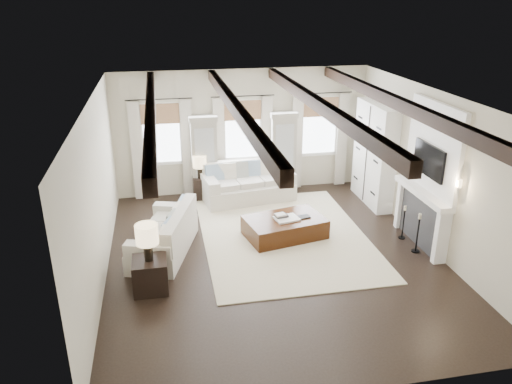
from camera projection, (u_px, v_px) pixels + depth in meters
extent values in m
plane|color=black|center=(274.00, 257.00, 10.01)|extent=(7.50, 7.50, 0.00)
cube|color=beige|center=(242.00, 132.00, 12.83)|extent=(6.50, 0.04, 3.20)
cube|color=beige|center=(346.00, 291.00, 6.00)|extent=(6.50, 0.04, 3.20)
cube|color=beige|center=(97.00, 195.00, 8.84)|extent=(0.04, 7.50, 3.20)
cube|color=beige|center=(433.00, 172.00, 9.99)|extent=(0.04, 7.50, 3.20)
cube|color=white|center=(277.00, 98.00, 8.82)|extent=(6.50, 7.50, 0.04)
cube|color=black|center=(150.00, 110.00, 8.47)|extent=(0.16, 7.40, 0.22)
cube|color=black|center=(235.00, 107.00, 8.73)|extent=(0.16, 7.40, 0.22)
cube|color=black|center=(317.00, 103.00, 8.99)|extent=(0.16, 7.40, 0.22)
cube|color=black|center=(392.00, 100.00, 9.25)|extent=(0.16, 7.40, 0.22)
cube|color=white|center=(161.00, 134.00, 12.42)|extent=(0.90, 0.03, 1.45)
cube|color=#9D6E4B|center=(160.00, 114.00, 12.17)|extent=(0.94, 0.04, 0.50)
cube|color=beige|center=(137.00, 152.00, 12.36)|extent=(0.28, 0.08, 2.50)
cube|color=beige|center=(187.00, 149.00, 12.58)|extent=(0.28, 0.08, 2.50)
cylinder|color=black|center=(159.00, 99.00, 11.98)|extent=(1.60, 0.02, 0.02)
cube|color=white|center=(242.00, 130.00, 12.78)|extent=(0.90, 0.03, 1.45)
cube|color=#9D6E4B|center=(243.00, 110.00, 12.53)|extent=(0.94, 0.04, 0.50)
cube|color=beige|center=(219.00, 147.00, 12.72)|extent=(0.28, 0.08, 2.50)
cube|color=beige|center=(267.00, 144.00, 12.94)|extent=(0.28, 0.08, 2.50)
cylinder|color=black|center=(243.00, 96.00, 12.35)|extent=(1.60, 0.02, 0.02)
cube|color=white|center=(319.00, 126.00, 13.15)|extent=(0.90, 0.03, 1.45)
cube|color=#9D6E4B|center=(321.00, 107.00, 12.89)|extent=(0.94, 0.04, 0.50)
cube|color=beige|center=(297.00, 143.00, 13.09)|extent=(0.28, 0.08, 2.50)
cube|color=beige|center=(342.00, 140.00, 13.31)|extent=(0.28, 0.08, 2.50)
cylinder|color=black|center=(322.00, 93.00, 12.71)|extent=(1.60, 0.02, 0.02)
cube|color=#A9A496|center=(204.00, 159.00, 12.67)|extent=(0.64, 0.38, 2.00)
cube|color=#B2B7BA|center=(205.00, 156.00, 12.43)|extent=(0.48, 0.02, 1.40)
cube|color=#A9A496|center=(203.00, 118.00, 12.27)|extent=(0.70, 0.42, 0.12)
cube|color=#A9A496|center=(283.00, 154.00, 13.03)|extent=(0.64, 0.38, 2.00)
cube|color=#B2B7BA|center=(285.00, 151.00, 12.80)|extent=(0.48, 0.02, 1.40)
cube|color=#A9A496|center=(283.00, 114.00, 12.64)|extent=(0.70, 0.42, 0.12)
cube|color=#29292C|center=(422.00, 220.00, 10.37)|extent=(0.18, 1.50, 1.10)
cube|color=black|center=(420.00, 226.00, 10.42)|extent=(0.10, 0.90, 0.70)
cube|color=white|center=(442.00, 237.00, 9.61)|extent=(0.26, 0.14, 1.10)
cube|color=white|center=(403.00, 204.00, 11.11)|extent=(0.26, 0.14, 1.10)
cube|color=white|center=(423.00, 193.00, 10.13)|extent=(0.32, 1.90, 0.12)
cube|color=white|center=(434.00, 148.00, 9.79)|extent=(0.10, 1.90, 1.80)
cube|color=black|center=(429.00, 160.00, 9.88)|extent=(0.07, 1.10, 0.64)
cylinder|color=#FFD899|center=(459.00, 183.00, 8.96)|extent=(0.10, 0.10, 0.14)
cube|color=silver|center=(374.00, 154.00, 12.22)|extent=(0.40, 1.70, 2.50)
cube|color=black|center=(366.00, 155.00, 12.19)|extent=(0.01, 0.02, 2.40)
cube|color=beige|center=(284.00, 236.00, 10.86)|extent=(3.48, 4.64, 0.02)
cube|color=beige|center=(248.00, 192.00, 12.70)|extent=(2.39, 1.35, 0.43)
cube|color=beige|center=(243.00, 169.00, 12.87)|extent=(2.17, 0.56, 0.54)
cube|color=beige|center=(210.00, 183.00, 12.26)|extent=(0.42, 1.00, 0.28)
cube|color=beige|center=(284.00, 174.00, 12.88)|extent=(0.42, 1.00, 0.28)
cube|color=beige|center=(225.00, 185.00, 12.35)|extent=(0.69, 0.73, 0.15)
cube|color=beige|center=(249.00, 182.00, 12.55)|extent=(0.69, 0.73, 0.15)
cube|color=beige|center=(272.00, 179.00, 12.74)|extent=(0.69, 0.73, 0.15)
cube|color=#7D9CBA|center=(215.00, 174.00, 12.44)|extent=(0.48, 0.30, 0.47)
cube|color=silver|center=(227.00, 172.00, 12.54)|extent=(0.48, 0.30, 0.47)
cube|color=beige|center=(239.00, 171.00, 12.64)|extent=(0.48, 0.30, 0.47)
cube|color=#7D9CBA|center=(251.00, 169.00, 12.75)|extent=(0.48, 0.30, 0.47)
cube|color=silver|center=(263.00, 168.00, 12.85)|extent=(0.48, 0.30, 0.47)
cube|color=beige|center=(275.00, 166.00, 12.95)|extent=(0.48, 0.30, 0.47)
cube|color=beige|center=(164.00, 243.00, 10.16)|extent=(1.53, 2.29, 0.40)
cube|color=beige|center=(180.00, 224.00, 9.95)|extent=(0.81, 1.97, 0.50)
cube|color=beige|center=(175.00, 210.00, 10.88)|extent=(0.94, 0.52, 0.26)
cube|color=beige|center=(149.00, 250.00, 9.19)|extent=(0.94, 0.52, 0.26)
cube|color=beige|center=(168.00, 219.00, 10.60)|extent=(0.74, 0.71, 0.14)
cube|color=beige|center=(161.00, 231.00, 10.06)|extent=(0.74, 0.71, 0.14)
cube|color=beige|center=(152.00, 244.00, 9.53)|extent=(0.74, 0.71, 0.14)
cube|color=#7D9CBA|center=(181.00, 207.00, 10.65)|extent=(0.33, 0.47, 0.44)
cube|color=silver|center=(177.00, 214.00, 10.30)|extent=(0.33, 0.47, 0.44)
cube|color=beige|center=(172.00, 222.00, 9.96)|extent=(0.33, 0.47, 0.44)
cube|color=#7D9CBA|center=(167.00, 230.00, 9.61)|extent=(0.33, 0.47, 0.44)
cube|color=silver|center=(161.00, 239.00, 9.27)|extent=(0.33, 0.47, 0.44)
cube|color=black|center=(285.00, 227.00, 10.78)|extent=(1.83, 1.35, 0.43)
cube|color=white|center=(287.00, 219.00, 10.64)|extent=(0.57, 0.47, 0.04)
cube|color=#262628|center=(281.00, 216.00, 10.68)|extent=(0.30, 0.25, 0.04)
cube|color=beige|center=(280.00, 215.00, 10.65)|extent=(0.25, 0.21, 0.03)
cube|color=#262628|center=(304.00, 217.00, 10.74)|extent=(0.27, 0.23, 0.03)
cube|color=black|center=(150.00, 275.00, 8.81)|extent=(0.60, 0.60, 0.60)
cylinder|color=black|center=(148.00, 252.00, 8.64)|extent=(0.15, 0.15, 0.33)
cylinder|color=#F9D89E|center=(147.00, 234.00, 8.51)|extent=(0.39, 0.39, 0.35)
cube|color=black|center=(201.00, 188.00, 12.74)|extent=(0.38, 0.38, 0.57)
cylinder|color=black|center=(200.00, 172.00, 12.58)|extent=(0.13, 0.13, 0.29)
cylinder|color=#F9D89E|center=(200.00, 161.00, 12.47)|extent=(0.34, 0.34, 0.30)
cylinder|color=black|center=(415.00, 251.00, 10.23)|extent=(0.17, 0.17, 0.02)
cylinder|color=black|center=(417.00, 235.00, 10.09)|extent=(0.03, 0.03, 0.75)
cylinder|color=beige|center=(420.00, 216.00, 9.93)|extent=(0.06, 0.06, 0.11)
cylinder|color=black|center=(402.00, 238.00, 10.78)|extent=(0.15, 0.15, 0.02)
cylinder|color=black|center=(403.00, 224.00, 10.66)|extent=(0.03, 0.03, 0.67)
cylinder|color=beige|center=(405.00, 208.00, 10.52)|extent=(0.06, 0.06, 0.10)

